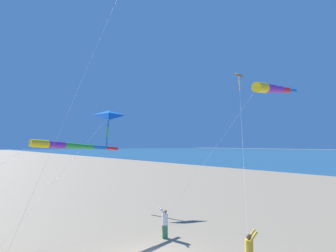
{
  "coord_description": "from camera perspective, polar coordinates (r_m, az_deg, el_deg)",
  "views": [
    {
      "loc": [
        8.11,
        11.55,
        5.51
      ],
      "look_at": [
        -3.92,
        -3.82,
        6.7
      ],
      "focal_mm": 31.46,
      "sensor_mm": 36.0,
      "label": 1
    }
  ],
  "objects": [
    {
      "name": "kite_delta_yellow_midlevel",
      "position": [
        27.23,
        13.64,
        9.44
      ],
      "size": [
        12.16,
        9.92,
        11.93
      ],
      "color": "orange",
      "rests_on": "ground_plane"
    },
    {
      "name": "kite_delta_small_distant",
      "position": [
        27.47,
        -11.42,
        2.02
      ],
      "size": [
        11.43,
        9.13,
        8.73
      ],
      "color": "blue",
      "rests_on": "ground_plane"
    },
    {
      "name": "kite_windsock_green_low_center",
      "position": [
        19.49,
        -19.0,
        -3.59
      ],
      "size": [
        14.38,
        4.47,
        5.78
      ],
      "color": "yellow",
      "rests_on": "ground_plane"
    },
    {
      "name": "person_child_green_jacket",
      "position": [
        18.1,
        -0.63,
        -17.96
      ],
      "size": [
        0.62,
        0.53,
        1.81
      ],
      "color": "#3D7F51",
      "rests_on": "ground_plane"
    },
    {
      "name": "kite_windsock_long_streamer_left",
      "position": [
        23.14,
        19.44,
        6.84
      ],
      "size": [
        10.59,
        5.01,
        10.04
      ],
      "color": "yellow",
      "rests_on": "ground_plane"
    },
    {
      "name": "person_adult_flyer",
      "position": [
        14.08,
        15.48,
        -22.08
      ],
      "size": [
        0.65,
        0.62,
        1.82
      ],
      "color": "#8E6B9E",
      "rests_on": "ground_plane"
    }
  ]
}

